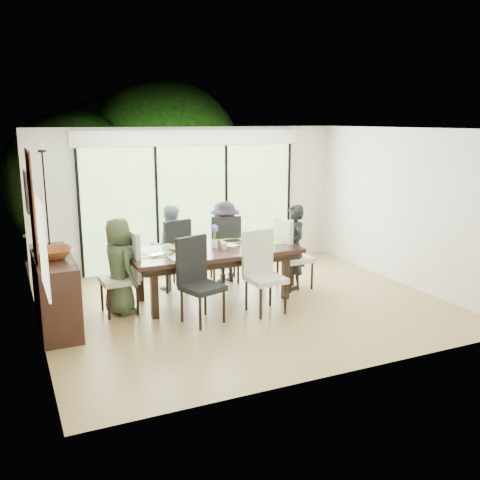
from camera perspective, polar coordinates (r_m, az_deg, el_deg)
name	(u,v)px	position (r m, az deg, el deg)	size (l,w,h in m)	color
floor	(247,306)	(8.37, 0.71, -7.08)	(6.00, 5.00, 0.01)	olive
ceiling	(247,128)	(7.87, 0.76, 11.82)	(6.00, 5.00, 0.01)	white
wall_back	(192,199)	(10.31, -5.19, 4.42)	(6.00, 0.02, 2.70)	silver
wall_front	(345,260)	(5.89, 11.13, -2.07)	(6.00, 0.02, 2.70)	beige
wall_left	(33,239)	(7.29, -21.24, 0.15)	(0.02, 5.00, 2.70)	white
wall_right	(405,207)	(9.66, 17.17, 3.35)	(0.02, 5.00, 2.70)	beige
glass_doors	(192,207)	(10.29, -5.10, 3.57)	(4.20, 0.02, 2.30)	#598C3F
blinds_header	(191,138)	(10.16, -5.23, 10.82)	(4.40, 0.06, 0.28)	white
mullion_a	(79,215)	(9.81, -16.75, 2.62)	(0.05, 0.04, 2.30)	black
mullion_b	(157,209)	(10.08, -8.85, 3.27)	(0.05, 0.04, 2.30)	black
mullion_c	(226,204)	(10.53, -1.48, 3.82)	(0.05, 0.04, 2.30)	black
mullion_d	(288,200)	(11.14, 5.19, 4.27)	(0.05, 0.04, 2.30)	black
side_window	(43,247)	(6.09, -20.28, -0.68)	(0.02, 0.90, 1.00)	#8CAD7F
deck	(179,258)	(11.41, -6.52, -1.97)	(6.00, 1.80, 0.10)	brown
rail_top	(167,224)	(12.03, -7.77, 1.68)	(6.00, 0.08, 0.06)	brown
foliage_left	(75,183)	(12.50, -17.19, 5.78)	(3.20, 3.20, 3.20)	#14380F
foliage_mid	(163,162)	(13.50, -8.26, 8.22)	(4.00, 4.00, 4.00)	#14380F
foliage_right	(242,184)	(13.42, 0.22, 6.01)	(2.80, 2.80, 2.80)	#14380F
foliage_far	(117,169)	(13.95, -13.02, 7.43)	(3.60, 3.60, 3.60)	#14380F
table_top	(213,251)	(8.45, -2.92, -1.16)	(2.68, 1.23, 0.07)	black
table_apron	(213,257)	(8.47, -2.91, -1.82)	(2.46, 1.01, 0.11)	black
table_leg_fl	(154,293)	(7.84, -9.12, -5.59)	(0.10, 0.10, 0.77)	black
table_leg_fr	(285,275)	(8.63, 4.88, -3.78)	(0.10, 0.10, 0.77)	black
table_leg_bl	(140,277)	(8.64, -10.63, -3.92)	(0.10, 0.10, 0.77)	black
table_leg_br	(262,263)	(9.36, 2.32, -2.42)	(0.10, 0.10, 0.77)	black
chair_left_end	(118,273)	(8.09, -12.86, -3.49)	(0.51, 0.51, 1.23)	beige
chair_right_end	(295,253)	(9.13, 5.90, -1.38)	(0.51, 0.51, 1.23)	silver
chair_far_left	(170,253)	(9.13, -7.49, -1.42)	(0.51, 0.51, 1.23)	black
chair_far_right	(224,248)	(9.46, -1.68, -0.82)	(0.51, 0.51, 1.23)	black
chair_near_left	(202,281)	(7.54, -4.02, -4.38)	(0.51, 0.51, 1.23)	black
chair_near_right	(266,273)	(7.93, 2.78, -3.51)	(0.51, 0.51, 1.23)	silver
person_left_end	(119,266)	(8.07, -12.76, -2.75)	(0.67, 0.42, 1.44)	#39462F
person_right_end	(294,247)	(9.09, 5.80, -0.75)	(0.67, 0.42, 1.44)	black
person_far_left	(170,248)	(9.09, -7.47, -0.80)	(0.67, 0.42, 1.44)	#7E98B6
person_far_right	(225,242)	(9.41, -1.64, -0.22)	(0.67, 0.42, 1.44)	#261D2B
placemat_left	(154,255)	(8.15, -9.15, -1.55)	(0.49, 0.36, 0.01)	#93BE43
placemat_right	(266,243)	(8.82, 2.84, -0.32)	(0.49, 0.36, 0.01)	olive
placemat_far_l	(178,246)	(8.66, -6.66, -0.63)	(0.49, 0.36, 0.01)	#92B841
placemat_far_r	(234,240)	(9.00, -0.59, -0.03)	(0.49, 0.36, 0.01)	#8FBA42
placemat_paper	(186,256)	(7.98, -5.81, -1.76)	(0.49, 0.36, 0.01)	white
tablet_far_l	(185,245)	(8.64, -5.93, -0.57)	(0.29, 0.20, 0.01)	black
tablet_far_r	(233,241)	(8.93, -0.76, -0.07)	(0.27, 0.19, 0.01)	black
papers	(254,245)	(8.66, 1.51, -0.55)	(0.34, 0.25, 0.00)	white
platter_base	(186,255)	(7.98, -5.81, -1.64)	(0.29, 0.29, 0.03)	white
platter_snacks	(186,254)	(7.97, -5.82, -1.50)	(0.22, 0.22, 0.02)	#C28516
vase	(215,244)	(8.48, -2.73, -0.39)	(0.09, 0.09, 0.13)	silver
hyacinth_stems	(214,235)	(8.46, -2.74, 0.49)	(0.04, 0.04, 0.18)	#337226
hyacinth_blooms	(214,228)	(8.43, -2.75, 1.24)	(0.12, 0.12, 0.12)	#535BCF
laptop	(162,255)	(8.08, -8.28, -1.57)	(0.37, 0.24, 0.03)	silver
cup_a	(167,248)	(8.34, -7.78, -0.82)	(0.14, 0.14, 0.11)	white
cup_b	(224,246)	(8.39, -1.72, -0.64)	(0.11, 0.11, 0.10)	white
cup_c	(256,240)	(8.83, 1.68, 0.04)	(0.14, 0.14, 0.11)	white
book	(226,246)	(8.57, -1.49, -0.64)	(0.18, 0.25, 0.02)	white
sideboard	(55,291)	(7.91, -19.12, -5.13)	(0.50, 1.77, 1.00)	black
bowl	(53,253)	(7.66, -19.35, -1.33)	(0.53, 0.53, 0.13)	brown
candlestick_base	(50,249)	(8.11, -19.62, -0.91)	(0.11, 0.11, 0.04)	black
candlestick_shaft	(46,201)	(7.98, -19.99, 3.97)	(0.03, 0.03, 1.39)	black
candlestick_pan	(42,151)	(7.92, -20.37, 8.88)	(0.11, 0.11, 0.03)	black
candle	(42,146)	(7.92, -20.41, 9.36)	(0.04, 0.04, 0.11)	silver
tapestry	(32,207)	(7.62, -21.33, 3.34)	(0.02, 1.00, 1.50)	maroon
art_frame	(26,191)	(8.90, -21.86, 4.86)	(0.03, 0.55, 0.65)	black
art_canvas	(27,191)	(8.90, -21.73, 4.87)	(0.01, 0.45, 0.55)	#164447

